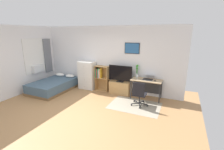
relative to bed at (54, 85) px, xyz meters
The scene contains 15 objects.
ground_plane 2.52m from the bed, 33.12° to the right, with size 7.20×7.20×0.00m, color #A87A4C.
wall_back_with_posters 2.62m from the bed, 26.59° to the left, with size 6.12×0.09×2.70m.
wall_left_with_window 1.87m from the bed, 127.57° to the right, with size 0.27×4.92×2.70m.
area_rug 3.64m from the bed, ahead, with size 1.70×1.20×0.01m, color #9E937F.
bed is the anchor object (origin of this frame).
dresser 1.48m from the bed, 33.15° to the left, with size 0.72×0.46×1.22m.
bookshelf 2.08m from the bed, 24.45° to the left, with size 0.58×0.30×1.06m.
tv_stand 2.87m from the bed, 16.11° to the left, with size 0.84×0.41×0.51m.
television 2.93m from the bed, 15.68° to the left, with size 0.97×0.16×0.66m.
desk 3.93m from the bed, 11.74° to the left, with size 1.11×0.56×0.74m.
office_chair 3.76m from the bed, ahead, with size 0.56×0.58×0.86m.
laptop 4.00m from the bed, 11.83° to the left, with size 0.42×0.44×0.17m.
computer_mouse 4.23m from the bed, ahead, with size 0.06×0.10×0.03m, color #262628.
bamboo_vase 3.60m from the bed, 14.67° to the left, with size 0.11×0.10×0.50m.
wine_glass 3.62m from the bed, 10.63° to the left, with size 0.07×0.07×0.18m.
Camera 1 is at (2.86, -3.60, 2.43)m, focal length 25.64 mm.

